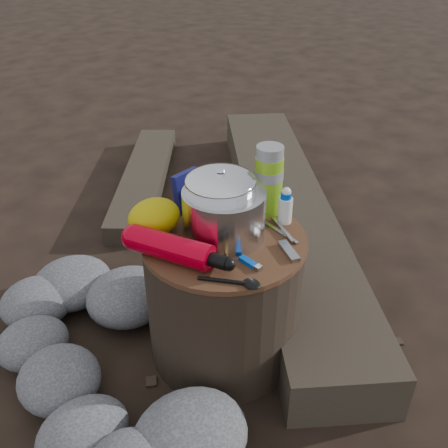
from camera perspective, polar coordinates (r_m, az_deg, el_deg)
ground at (r=1.72m, az=0.00°, el=-13.60°), size 60.00×60.00×0.00m
stump at (r=1.57m, az=0.00°, el=-8.12°), size 0.47×0.47×0.43m
rock_ring at (r=1.61m, az=-13.23°, el=-13.82°), size 0.44×0.96×0.19m
log_main at (r=2.24m, az=6.85°, el=1.19°), size 1.35×1.89×0.17m
log_small at (r=2.63m, az=-8.90°, el=5.11°), size 0.82×0.98×0.09m
foil_windscreen at (r=1.41m, az=-0.01°, el=1.14°), size 0.23×0.23×0.14m
camping_pot at (r=1.42m, az=-0.39°, el=2.48°), size 0.19×0.19×0.19m
fuel_bottle at (r=1.34m, az=-5.97°, el=-2.68°), size 0.21×0.30×0.07m
thermos at (r=1.52m, az=5.04°, el=4.94°), size 0.08×0.08×0.21m
travel_mug at (r=1.55m, az=-0.44°, el=3.66°), size 0.07×0.07×0.11m
stuff_sack at (r=1.45m, az=-7.86°, el=0.78°), size 0.15×0.13×0.10m
food_pouch at (r=1.55m, az=-4.15°, el=3.76°), size 0.10×0.04×0.12m
lighter at (r=1.34m, az=2.76°, el=-4.27°), size 0.03×0.07×0.01m
multitool at (r=1.38m, az=7.30°, el=-3.06°), size 0.05×0.10×0.01m
pot_grabber at (r=1.46m, az=6.42°, el=-0.89°), size 0.05×0.14×0.01m
spork at (r=1.27m, az=-0.06°, el=-6.38°), size 0.13×0.13×0.01m
squeeze_bottle at (r=1.50m, az=6.92°, el=1.92°), size 0.04×0.04×0.10m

